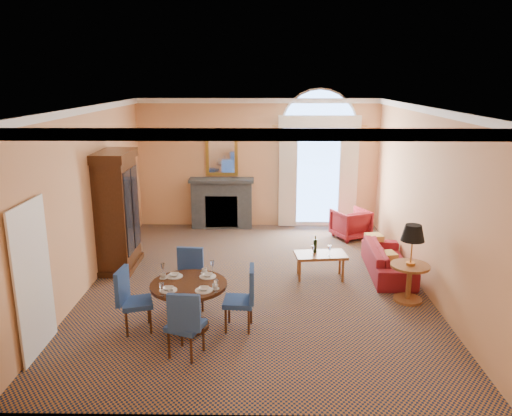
{
  "coord_description": "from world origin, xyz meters",
  "views": [
    {
      "loc": [
        0.13,
        -8.58,
        3.68
      ],
      "look_at": [
        0.0,
        0.5,
        1.3
      ],
      "focal_mm": 35.0,
      "sensor_mm": 36.0,
      "label": 1
    }
  ],
  "objects_px": {
    "sofa": "(388,260)",
    "armchair": "(350,224)",
    "dining_table": "(189,295)",
    "coffee_table": "(320,256)",
    "armoire": "(117,213)",
    "side_table": "(411,254)"
  },
  "relations": [
    {
      "from": "armchair",
      "to": "armoire",
      "type": "bearing_deg",
      "value": -3.31
    },
    {
      "from": "dining_table",
      "to": "side_table",
      "type": "height_order",
      "value": "side_table"
    },
    {
      "from": "sofa",
      "to": "side_table",
      "type": "height_order",
      "value": "side_table"
    },
    {
      "from": "sofa",
      "to": "armchair",
      "type": "distance_m",
      "value": 2.25
    },
    {
      "from": "armoire",
      "to": "dining_table",
      "type": "bearing_deg",
      "value": -54.77
    },
    {
      "from": "sofa",
      "to": "dining_table",
      "type": "bearing_deg",
      "value": 124.37
    },
    {
      "from": "armchair",
      "to": "sofa",
      "type": "bearing_deg",
      "value": 73.98
    },
    {
      "from": "sofa",
      "to": "coffee_table",
      "type": "relative_size",
      "value": 1.89
    },
    {
      "from": "dining_table",
      "to": "sofa",
      "type": "distance_m",
      "value": 4.17
    },
    {
      "from": "dining_table",
      "to": "armoire",
      "type": "bearing_deg",
      "value": 125.23
    },
    {
      "from": "dining_table",
      "to": "coffee_table",
      "type": "height_order",
      "value": "dining_table"
    },
    {
      "from": "sofa",
      "to": "armchair",
      "type": "height_order",
      "value": "armchair"
    },
    {
      "from": "armoire",
      "to": "coffee_table",
      "type": "height_order",
      "value": "armoire"
    },
    {
      "from": "armoire",
      "to": "armchair",
      "type": "relative_size",
      "value": 3.06
    },
    {
      "from": "sofa",
      "to": "armchair",
      "type": "bearing_deg",
      "value": 11.21
    },
    {
      "from": "armchair",
      "to": "coffee_table",
      "type": "relative_size",
      "value": 0.76
    },
    {
      "from": "armoire",
      "to": "dining_table",
      "type": "distance_m",
      "value": 3.09
    },
    {
      "from": "sofa",
      "to": "armchair",
      "type": "xyz_separation_m",
      "value": [
        -0.35,
        2.23,
        0.07
      ]
    },
    {
      "from": "coffee_table",
      "to": "armoire",
      "type": "bearing_deg",
      "value": 166.85
    },
    {
      "from": "dining_table",
      "to": "side_table",
      "type": "bearing_deg",
      "value": 15.62
    },
    {
      "from": "side_table",
      "to": "armoire",
      "type": "bearing_deg",
      "value": 164.43
    },
    {
      "from": "armchair",
      "to": "side_table",
      "type": "xyz_separation_m",
      "value": [
        0.4,
        -3.44,
        0.49
      ]
    }
  ]
}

